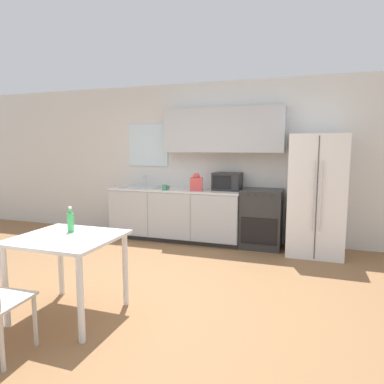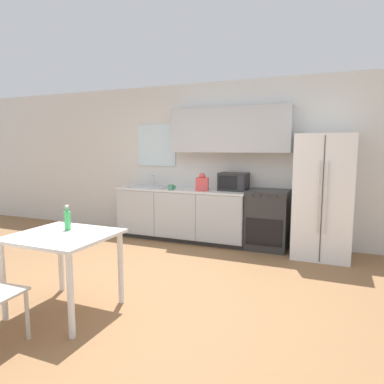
% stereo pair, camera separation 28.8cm
% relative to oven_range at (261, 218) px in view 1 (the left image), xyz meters
% --- Properties ---
extents(ground_plane, '(12.00, 12.00, 0.00)m').
position_rel_oven_range_xyz_m(ground_plane, '(-1.01, -2.09, -0.47)').
color(ground_plane, olive).
extents(wall_back, '(12.00, 0.38, 2.70)m').
position_rel_oven_range_xyz_m(wall_back, '(-0.96, 0.29, 0.99)').
color(wall_back, silver).
rests_on(wall_back, ground_plane).
extents(kitchen_counter, '(2.31, 0.65, 0.89)m').
position_rel_oven_range_xyz_m(kitchen_counter, '(-1.47, -0.02, -0.02)').
color(kitchen_counter, '#333333').
rests_on(kitchen_counter, ground_plane).
extents(oven_range, '(0.63, 0.60, 0.93)m').
position_rel_oven_range_xyz_m(oven_range, '(0.00, 0.00, 0.00)').
color(oven_range, '#2D2D2D').
rests_on(oven_range, ground_plane).
extents(refrigerator, '(0.80, 0.80, 1.79)m').
position_rel_oven_range_xyz_m(refrigerator, '(0.81, -0.08, 0.43)').
color(refrigerator, white).
rests_on(refrigerator, ground_plane).
extents(kitchen_sink, '(0.71, 0.43, 0.21)m').
position_rel_oven_range_xyz_m(kitchen_sink, '(-2.12, -0.01, 0.44)').
color(kitchen_sink, '#B7BABC').
rests_on(kitchen_sink, kitchen_counter).
extents(microwave, '(0.46, 0.36, 0.30)m').
position_rel_oven_range_xyz_m(microwave, '(-0.59, 0.09, 0.57)').
color(microwave, '#282828').
rests_on(microwave, kitchen_counter).
extents(coffee_mug, '(0.13, 0.09, 0.09)m').
position_rel_oven_range_xyz_m(coffee_mug, '(-1.57, -0.24, 0.47)').
color(coffee_mug, '#3F8C66').
rests_on(coffee_mug, kitchen_counter).
extents(grocery_bag_0, '(0.23, 0.21, 0.29)m').
position_rel_oven_range_xyz_m(grocery_bag_0, '(-1.05, -0.15, 0.55)').
color(grocery_bag_0, '#D14C4C').
rests_on(grocery_bag_0, kitchen_counter).
extents(dining_table, '(0.91, 0.84, 0.77)m').
position_rel_oven_range_xyz_m(dining_table, '(-1.43, -2.89, 0.18)').
color(dining_table, white).
rests_on(dining_table, ground_plane).
extents(drink_bottle, '(0.06, 0.06, 0.25)m').
position_rel_oven_range_xyz_m(drink_bottle, '(-1.50, -2.74, 0.41)').
color(drink_bottle, '#3FB259').
rests_on(drink_bottle, dining_table).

